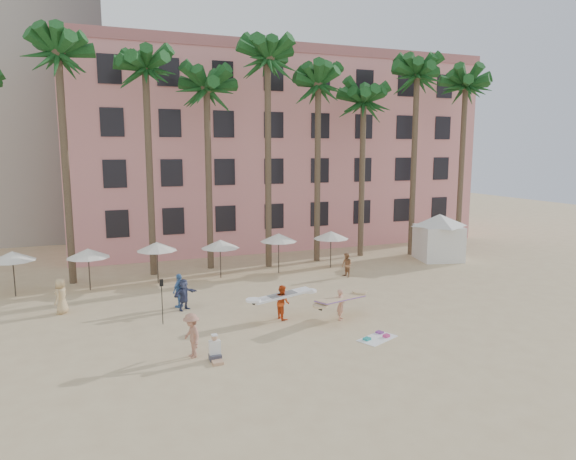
# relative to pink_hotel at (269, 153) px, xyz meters

# --- Properties ---
(ground) EXTENTS (120.00, 120.00, 0.00)m
(ground) POSITION_rel_pink_hotel_xyz_m (-7.00, -26.00, -8.00)
(ground) COLOR #D1B789
(ground) RESTS_ON ground
(pink_hotel) EXTENTS (35.00, 14.00, 16.00)m
(pink_hotel) POSITION_rel_pink_hotel_xyz_m (0.00, 0.00, 0.00)
(pink_hotel) COLOR pink
(pink_hotel) RESTS_ON ground
(palm_row) EXTENTS (44.40, 5.40, 16.30)m
(palm_row) POSITION_rel_pink_hotel_xyz_m (-6.49, -11.00, 4.97)
(palm_row) COLOR brown
(palm_row) RESTS_ON ground
(umbrella_row) EXTENTS (22.50, 2.70, 2.73)m
(umbrella_row) POSITION_rel_pink_hotel_xyz_m (-10.00, -13.50, -5.67)
(umbrella_row) COLOR #332B23
(umbrella_row) RESTS_ON ground
(cabana) EXTENTS (5.41, 5.41, 3.50)m
(cabana) POSITION_rel_pink_hotel_xyz_m (8.77, -13.97, -5.93)
(cabana) COLOR white
(cabana) RESTS_ON ground
(beach_towel) EXTENTS (2.05, 1.64, 0.14)m
(beach_towel) POSITION_rel_pink_hotel_xyz_m (-4.04, -26.66, -7.97)
(beach_towel) COLOR white
(beach_towel) RESTS_ON ground
(carrier_yellow) EXTENTS (3.20, 2.09, 1.55)m
(carrier_yellow) POSITION_rel_pink_hotel_xyz_m (-4.44, -23.82, -7.09)
(carrier_yellow) COLOR tan
(carrier_yellow) RESTS_ON ground
(carrier_white) EXTENTS (3.26, 1.27, 1.71)m
(carrier_white) POSITION_rel_pink_hotel_xyz_m (-7.09, -22.65, -7.08)
(carrier_white) COLOR #DA4817
(carrier_white) RESTS_ON ground
(beachgoers) EXTENTS (17.96, 10.63, 1.84)m
(beachgoers) POSITION_rel_pink_hotel_xyz_m (-11.17, -20.41, -7.12)
(beachgoers) COLOR tan
(beachgoers) RESTS_ON ground
(paddle) EXTENTS (0.18, 0.04, 2.23)m
(paddle) POSITION_rel_pink_hotel_xyz_m (-12.74, -21.35, -6.59)
(paddle) COLOR black
(paddle) RESTS_ON ground
(seated_man) EXTENTS (0.46, 0.81, 1.05)m
(seated_man) POSITION_rel_pink_hotel_xyz_m (-11.35, -26.47, -7.64)
(seated_man) COLOR #3F3F4C
(seated_man) RESTS_ON ground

